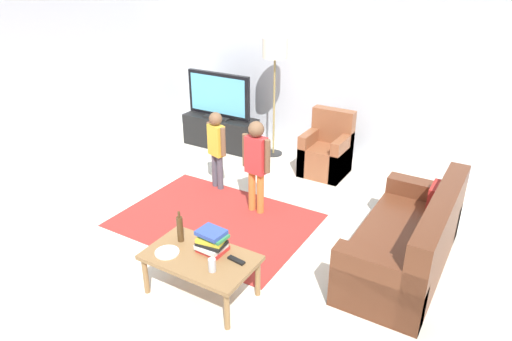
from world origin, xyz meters
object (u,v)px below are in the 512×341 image
(child_center, at_px, (256,159))
(tv_stand, at_px, (221,132))
(tv, at_px, (219,96))
(child_near_tv, at_px, (216,143))
(coffee_table, at_px, (200,260))
(plate, at_px, (167,252))
(soda_can, at_px, (212,265))
(bottle, at_px, (180,229))
(tv_remote, at_px, (236,260))
(book_stack, at_px, (212,241))
(floor_lamp, at_px, (275,55))
(armchair, at_px, (327,153))
(couch, at_px, (411,245))

(child_center, bearing_deg, tv_stand, 136.16)
(tv, bearing_deg, child_near_tv, -56.35)
(coffee_table, bearing_deg, plate, -156.78)
(soda_can, bearing_deg, child_near_tv, 124.30)
(coffee_table, bearing_deg, tv_stand, 122.05)
(bottle, relative_size, soda_can, 2.62)
(child_near_tv, xyz_separation_m, tv_remote, (1.44, -1.74, -0.20))
(child_near_tv, relative_size, book_stack, 3.79)
(child_near_tv, bearing_deg, tv, 123.65)
(coffee_table, height_order, tv_remote, tv_remote)
(floor_lamp, distance_m, bottle, 3.36)
(tv, bearing_deg, tv_remote, -52.76)
(armchair, xyz_separation_m, bottle, (-0.24, -2.93, 0.25))
(bottle, bearing_deg, couch, 34.24)
(tv_stand, height_order, bottle, bottle)
(couch, relative_size, floor_lamp, 1.01)
(plate, bearing_deg, bottle, 95.27)
(child_center, xyz_separation_m, coffee_table, (0.35, -1.56, -0.32))
(tv_stand, height_order, floor_lamp, floor_lamp)
(bottle, distance_m, soda_can, 0.57)
(bottle, bearing_deg, book_stack, 3.16)
(child_center, bearing_deg, floor_lamp, 112.28)
(child_near_tv, bearing_deg, coffee_table, -58.74)
(tv, xyz_separation_m, child_near_tv, (0.80, -1.21, -0.21))
(tv_stand, bearing_deg, plate, -62.76)
(child_near_tv, height_order, book_stack, child_near_tv)
(tv, xyz_separation_m, armchair, (1.86, -0.02, -0.55))
(book_stack, height_order, tv_remote, book_stack)
(book_stack, height_order, soda_can, book_stack)
(child_near_tv, bearing_deg, bottle, -64.84)
(coffee_table, bearing_deg, soda_can, -28.61)
(soda_can, bearing_deg, armchair, 95.09)
(plate, bearing_deg, tv_remote, 20.14)
(couch, distance_m, child_center, 1.95)
(tv_stand, relative_size, plate, 5.45)
(bottle, bearing_deg, tv_remote, -0.00)
(child_center, distance_m, coffee_table, 1.64)
(book_stack, xyz_separation_m, bottle, (-0.35, -0.02, 0.03))
(book_stack, bearing_deg, tv, 123.92)
(tv_stand, xyz_separation_m, couch, (3.46, -1.72, 0.05))
(tv_stand, bearing_deg, soda_can, -56.12)
(book_stack, distance_m, tv_remote, 0.29)
(couch, xyz_separation_m, tv_remote, (-1.22, -1.25, 0.14))
(floor_lamp, height_order, book_stack, floor_lamp)
(child_near_tv, distance_m, soda_can, 2.38)
(armchair, bearing_deg, child_center, -101.28)
(tv, xyz_separation_m, floor_lamp, (0.89, 0.17, 0.70))
(tv_stand, distance_m, bottle, 3.40)
(bottle, bearing_deg, plate, -84.73)
(tv, relative_size, armchair, 1.22)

